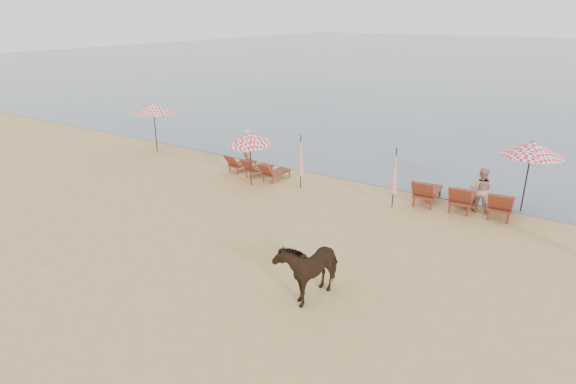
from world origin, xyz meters
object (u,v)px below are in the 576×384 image
at_px(umbrella_open_left_a, 153,108).
at_px(beachgoer_right_a, 481,190).
at_px(umbrella_open_left_b, 250,139).
at_px(cow, 309,266).
at_px(lounger_cluster_right, 462,197).
at_px(umbrella_closed_left, 395,171).
at_px(beachgoer_left, 248,147).
at_px(umbrella_open_right, 532,148).
at_px(lounger_cluster_left, 256,167).
at_px(umbrella_closed_right, 301,156).

height_order(umbrella_open_left_a, beachgoer_right_a, umbrella_open_left_a).
bearing_deg(umbrella_open_left_a, umbrella_open_left_b, 4.30).
distance_m(umbrella_open_left_b, cow, 8.37).
relative_size(lounger_cluster_right, umbrella_closed_left, 1.54).
relative_size(umbrella_open_left_b, beachgoer_left, 1.34).
distance_m(umbrella_open_right, umbrella_closed_left, 4.54).
relative_size(umbrella_closed_left, beachgoer_right_a, 1.38).
xyz_separation_m(lounger_cluster_left, umbrella_open_left_b, (0.52, -1.04, 1.53)).
bearing_deg(lounger_cluster_left, beachgoer_left, 144.75).
bearing_deg(umbrella_closed_left, beachgoer_left, 170.06).
bearing_deg(lounger_cluster_right, umbrella_closed_right, -173.17).
bearing_deg(beachgoer_right_a, umbrella_open_left_b, 11.83).
xyz_separation_m(umbrella_open_left_a, umbrella_open_left_b, (7.01, -1.45, -0.27)).
height_order(umbrella_open_left_a, cow, umbrella_open_left_a).
height_order(umbrella_open_right, umbrella_closed_left, umbrella_open_right).
distance_m(umbrella_closed_left, cow, 6.57).
xyz_separation_m(umbrella_open_right, beachgoer_right_a, (-1.27, -0.73, -1.50)).
height_order(lounger_cluster_left, beachgoer_left, beachgoer_left).
bearing_deg(umbrella_closed_left, lounger_cluster_right, 25.70).
relative_size(umbrella_open_right, umbrella_closed_left, 1.16).
bearing_deg(lounger_cluster_left, umbrella_open_right, 16.57).
relative_size(lounger_cluster_left, umbrella_open_right, 1.06).
bearing_deg(lounger_cluster_left, umbrella_closed_left, 4.62).
distance_m(lounger_cluster_left, umbrella_closed_right, 2.59).
xyz_separation_m(umbrella_open_left_a, umbrella_closed_left, (12.68, -0.59, -0.84)).
bearing_deg(beachgoer_left, umbrella_closed_left, 175.05).
xyz_separation_m(umbrella_open_left_a, umbrella_closed_right, (8.88, -0.69, -0.86)).
bearing_deg(umbrella_closed_right, umbrella_open_right, 15.35).
bearing_deg(umbrella_open_left_b, umbrella_closed_left, 14.22).
xyz_separation_m(umbrella_open_right, beachgoer_left, (-11.44, -0.72, -1.46)).
relative_size(umbrella_open_left_a, beachgoer_left, 1.47).
xyz_separation_m(umbrella_open_left_a, umbrella_open_right, (16.64, 1.44, 0.10)).
height_order(lounger_cluster_right, umbrella_open_left_b, umbrella_open_left_b).
height_order(lounger_cluster_right, beachgoer_right_a, beachgoer_right_a).
relative_size(umbrella_open_left_a, beachgoer_right_a, 1.54).
relative_size(lounger_cluster_right, umbrella_closed_right, 1.56).
xyz_separation_m(umbrella_open_left_b, cow, (6.05, -5.67, -1.15)).
distance_m(umbrella_closed_left, beachgoer_left, 7.62).
xyz_separation_m(umbrella_open_left_b, umbrella_closed_right, (1.87, 0.77, -0.58)).
height_order(lounger_cluster_left, umbrella_open_left_a, umbrella_open_left_a).
bearing_deg(umbrella_open_right, umbrella_closed_right, -170.12).
height_order(lounger_cluster_left, beachgoer_right_a, beachgoer_right_a).
xyz_separation_m(lounger_cluster_right, umbrella_closed_right, (-5.96, -1.14, 0.84)).
distance_m(lounger_cluster_right, umbrella_open_left_a, 14.94).
relative_size(umbrella_open_left_b, umbrella_open_right, 0.87).
relative_size(umbrella_open_right, beachgoer_left, 1.54).
height_order(cow, beachgoer_left, beachgoer_left).
height_order(lounger_cluster_right, cow, cow).
bearing_deg(umbrella_open_left_b, lounger_cluster_right, 19.20).
distance_m(lounger_cluster_right, cow, 7.78).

